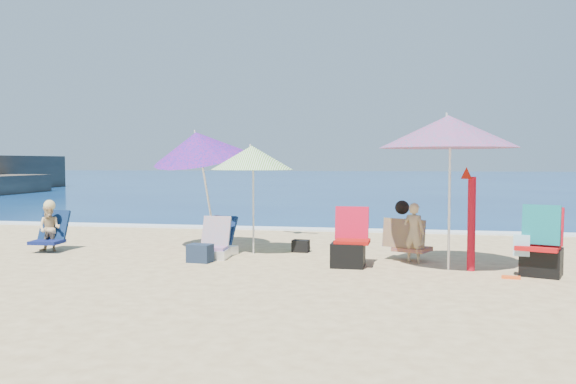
% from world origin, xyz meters
% --- Properties ---
extents(ground, '(120.00, 120.00, 0.00)m').
position_xyz_m(ground, '(0.00, 0.00, 0.00)').
color(ground, '#D8BC84').
rests_on(ground, ground).
extents(sea, '(120.00, 80.00, 0.12)m').
position_xyz_m(sea, '(0.00, 45.00, -0.05)').
color(sea, navy).
rests_on(sea, ground).
extents(foam, '(120.00, 0.50, 0.04)m').
position_xyz_m(foam, '(0.00, 5.10, 0.02)').
color(foam, white).
rests_on(foam, ground).
extents(umbrella_turquoise, '(2.12, 2.12, 2.31)m').
position_xyz_m(umbrella_turquoise, '(2.17, 0.51, 2.03)').
color(umbrella_turquoise, silver).
rests_on(umbrella_turquoise, ground).
extents(umbrella_striped, '(1.50, 1.50, 1.90)m').
position_xyz_m(umbrella_striped, '(-1.02, 1.46, 1.66)').
color(umbrella_striped, silver).
rests_on(umbrella_striped, ground).
extents(umbrella_blue, '(2.20, 2.24, 2.30)m').
position_xyz_m(umbrella_blue, '(-2.08, 1.77, 1.88)').
color(umbrella_blue, silver).
rests_on(umbrella_blue, ground).
extents(furled_umbrella, '(0.23, 0.18, 1.52)m').
position_xyz_m(furled_umbrella, '(2.49, 0.48, 0.83)').
color(furled_umbrella, '#A60B1A').
rests_on(furled_umbrella, ground).
extents(chair_navy, '(0.67, 0.76, 0.65)m').
position_xyz_m(chair_navy, '(-1.55, 1.26, 0.17)').
color(chair_navy, '#0D194B').
rests_on(chair_navy, ground).
extents(chair_rainbow, '(0.52, 0.63, 0.67)m').
position_xyz_m(chair_rainbow, '(-1.54, 0.92, 0.18)').
color(chair_rainbow, '#DF4F50').
rests_on(chair_rainbow, ground).
extents(camp_chair_left, '(0.58, 0.54, 0.90)m').
position_xyz_m(camp_chair_left, '(0.73, 0.52, 0.27)').
color(camp_chair_left, '#9F0F0B').
rests_on(camp_chair_left, ground).
extents(camp_chair_right, '(0.74, 0.75, 1.01)m').
position_xyz_m(camp_chair_right, '(3.41, 0.26, 0.36)').
color(camp_chair_right, '#B50C0E').
rests_on(camp_chair_right, ground).
extents(person_center, '(0.81, 0.67, 0.96)m').
position_xyz_m(person_center, '(1.64, 1.14, 0.47)').
color(person_center, tan).
rests_on(person_center, ground).
extents(person_left, '(0.54, 0.67, 0.91)m').
position_xyz_m(person_left, '(-4.61, 1.08, 0.42)').
color(person_left, tan).
rests_on(person_left, ground).
extents(bag_navy_a, '(0.40, 0.31, 0.29)m').
position_xyz_m(bag_navy_a, '(-1.62, 0.48, 0.14)').
color(bag_navy_a, '#1B273B').
rests_on(bag_navy_a, ground).
extents(bag_black_a, '(0.30, 0.23, 0.21)m').
position_xyz_m(bag_black_a, '(-0.22, 1.80, 0.11)').
color(bag_black_a, black).
rests_on(bag_black_a, ground).
extents(bag_navy_b, '(0.41, 0.32, 0.29)m').
position_xyz_m(bag_navy_b, '(0.71, 0.81, 0.15)').
color(bag_navy_b, '#171734').
rests_on(bag_navy_b, ground).
extents(orange_item, '(0.26, 0.15, 0.03)m').
position_xyz_m(orange_item, '(2.98, -0.01, 0.02)').
color(orange_item, '#F8541A').
rests_on(orange_item, ground).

